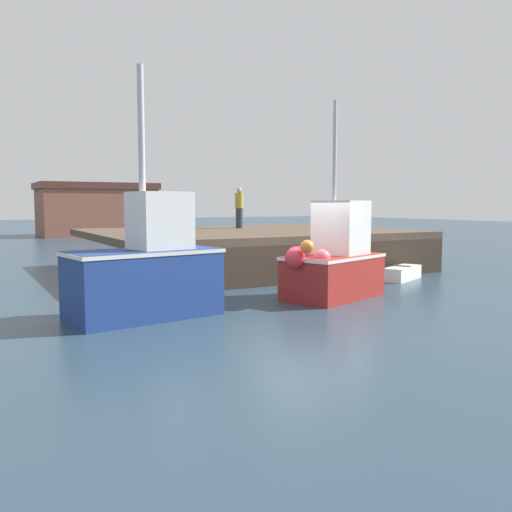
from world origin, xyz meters
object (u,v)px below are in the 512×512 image
Objects in this scene: fishing_boat_near_right at (333,262)px; rowboat at (402,273)px; dockworker at (239,208)px; mooring_buoy_foreground at (120,305)px; fishing_boat_near_left at (147,271)px.

fishing_boat_near_right is 2.72× the size of rowboat.
rowboat is at bearing -69.57° from dockworker.
dockworker is (-2.52, 6.76, 2.09)m from rowboat.
rowboat is at bearing 11.49° from mooring_buoy_foreground.
dockworker is at bearing 52.24° from fishing_boat_near_left.
mooring_buoy_foreground is at bearing -129.67° from dockworker.
fishing_boat_near_left reaches higher than mooring_buoy_foreground.
mooring_buoy_foreground is at bearing -176.85° from fishing_boat_near_right.
dockworker reaches higher than rowboat.
fishing_boat_near_right is 5.75m from mooring_buoy_foreground.
fishing_boat_near_left is 3.24× the size of dockworker.
dockworker is at bearing 110.43° from rowboat.
fishing_boat_near_right is at bearing 0.94° from fishing_boat_near_left.
fishing_boat_near_left reaches higher than fishing_boat_near_right.
dockworker reaches higher than mooring_buoy_foreground.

